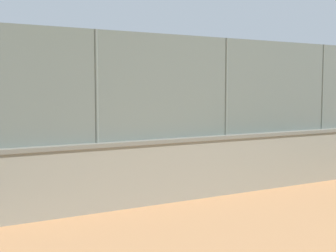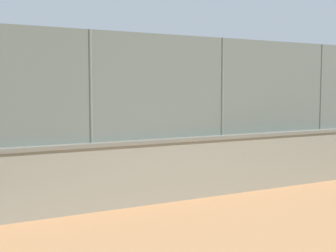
{
  "view_description": "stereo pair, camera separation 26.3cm",
  "coord_description": "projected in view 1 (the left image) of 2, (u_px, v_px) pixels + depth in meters",
  "views": [
    {
      "loc": [
        5.09,
        17.52,
        2.34
      ],
      "look_at": [
        -1.91,
        4.24,
        1.1
      ],
      "focal_mm": 47.83,
      "sensor_mm": 36.0,
      "label": 1
    },
    {
      "loc": [
        4.86,
        17.64,
        2.34
      ],
      "look_at": [
        -1.91,
        4.24,
        1.1
      ],
      "focal_mm": 47.83,
      "sensor_mm": 36.0,
      "label": 2
    }
  ],
  "objects": [
    {
      "name": "player_baseline_waiting",
      "position": [
        139.0,
        123.0,
        19.38
      ],
      "size": [
        1.02,
        0.71,
        1.52
      ],
      "color": "black",
      "rests_on": "ground_plane"
    },
    {
      "name": "sports_ball",
      "position": [
        226.0,
        112.0,
        19.25
      ],
      "size": [
        0.19,
        0.19,
        0.19
      ],
      "primitive_type": "sphere",
      "color": "yellow"
    },
    {
      "name": "ground_plane",
      "position": [
        77.0,
        147.0,
        18.0
      ],
      "size": [
        260.0,
        260.0,
        0.0
      ],
      "primitive_type": "plane",
      "color": "tan"
    },
    {
      "name": "perimeter_wall",
      "position": [
        97.0,
        176.0,
        8.59
      ],
      "size": [
        30.85,
        1.08,
        1.32
      ],
      "color": "gray",
      "rests_on": "ground_plane"
    },
    {
      "name": "player_near_wall_returning",
      "position": [
        179.0,
        121.0,
        19.87
      ],
      "size": [
        1.22,
        0.7,
        1.55
      ],
      "color": "black",
      "rests_on": "ground_plane"
    },
    {
      "name": "fence_panel_on_wall",
      "position": [
        96.0,
        86.0,
        8.45
      ],
      "size": [
        30.29,
        0.7,
        2.14
      ],
      "color": "slate",
      "rests_on": "perimeter_wall"
    }
  ]
}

